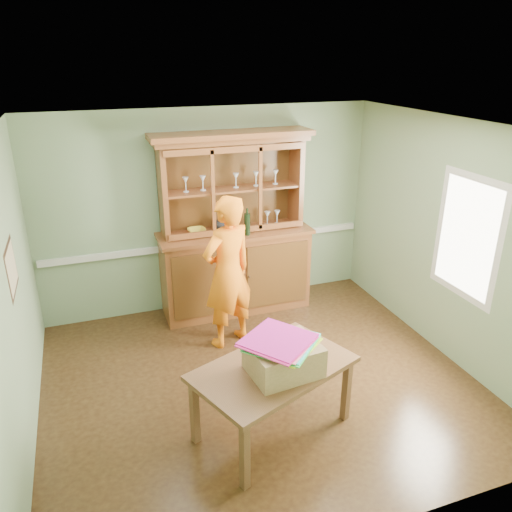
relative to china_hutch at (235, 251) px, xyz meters
name	(u,v)px	position (x,y,z in m)	size (l,w,h in m)	color
floor	(259,381)	(-0.26, -1.73, -0.84)	(4.50, 4.50, 0.00)	#4F3419
ceiling	(260,128)	(-0.26, -1.73, 1.86)	(4.50, 4.50, 0.00)	white
wall_back	(209,211)	(-0.26, 0.27, 0.51)	(4.50, 4.50, 0.00)	gray
wall_left	(10,303)	(-2.51, -1.73, 0.51)	(4.00, 4.00, 0.00)	gray
wall_right	(447,241)	(1.99, -1.73, 0.51)	(4.00, 4.00, 0.00)	gray
wall_front	(366,387)	(-0.26, -3.73, 0.51)	(4.50, 4.50, 0.00)	gray
chair_rail	(211,243)	(-0.26, 0.25, 0.06)	(4.41, 0.05, 0.08)	silver
framed_map	(12,268)	(-2.49, -1.43, 0.71)	(0.03, 0.60, 0.46)	#342015
window_panel	(467,237)	(1.97, -2.03, 0.66)	(0.03, 0.96, 1.36)	silver
china_hutch	(235,251)	(0.00, 0.00, 0.00)	(2.05, 0.68, 2.41)	brown
dining_table	(273,374)	(-0.40, -2.46, -0.22)	(1.64, 1.32, 0.71)	brown
cardboard_box	(284,358)	(-0.35, -2.57, 0.01)	(0.59, 0.48, 0.28)	tan
kite_stack	(279,342)	(-0.39, -2.55, 0.17)	(0.75, 0.75, 0.05)	#C7E61D
person	(228,273)	(-0.34, -0.84, 0.09)	(0.68, 0.45, 1.86)	orange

